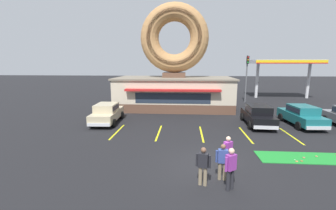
{
  "coord_description": "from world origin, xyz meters",
  "views": [
    {
      "loc": [
        -1.06,
        -10.13,
        4.8
      ],
      "look_at": [
        -2.2,
        5.0,
        2.0
      ],
      "focal_mm": 24.0,
      "sensor_mm": 36.0,
      "label": 1
    }
  ],
  "objects_px": {
    "pedestrian_blue_sweater_man": "(223,160)",
    "golf_ball": "(295,160)",
    "car_black": "(258,114)",
    "pedestrian_clipboard_woman": "(203,165)",
    "traffic_light_pole": "(247,73)",
    "car_champagne": "(107,112)",
    "pedestrian_hooded_kid": "(228,152)",
    "pedestrian_leather_jacket_man": "(231,167)",
    "car_teal": "(301,115)",
    "trash_bin": "(110,108)"
  },
  "relations": [
    {
      "from": "car_champagne",
      "to": "trash_bin",
      "type": "height_order",
      "value": "car_champagne"
    },
    {
      "from": "car_black",
      "to": "traffic_light_pole",
      "type": "height_order",
      "value": "traffic_light_pole"
    },
    {
      "from": "car_black",
      "to": "pedestrian_blue_sweater_man",
      "type": "relative_size",
      "value": 2.96
    },
    {
      "from": "golf_ball",
      "to": "pedestrian_leather_jacket_man",
      "type": "bearing_deg",
      "value": -142.23
    },
    {
      "from": "pedestrian_hooded_kid",
      "to": "traffic_light_pole",
      "type": "height_order",
      "value": "traffic_light_pole"
    },
    {
      "from": "pedestrian_clipboard_woman",
      "to": "trash_bin",
      "type": "height_order",
      "value": "pedestrian_clipboard_woman"
    },
    {
      "from": "golf_ball",
      "to": "pedestrian_clipboard_woman",
      "type": "height_order",
      "value": "pedestrian_clipboard_woman"
    },
    {
      "from": "car_black",
      "to": "pedestrian_leather_jacket_man",
      "type": "bearing_deg",
      "value": -112.56
    },
    {
      "from": "car_black",
      "to": "pedestrian_blue_sweater_man",
      "type": "distance_m",
      "value": 9.78
    },
    {
      "from": "golf_ball",
      "to": "car_black",
      "type": "xyz_separation_m",
      "value": [
        0.2,
        6.67,
        0.82
      ]
    },
    {
      "from": "golf_ball",
      "to": "pedestrian_hooded_kid",
      "type": "distance_m",
      "value": 3.89
    },
    {
      "from": "pedestrian_leather_jacket_man",
      "to": "traffic_light_pole",
      "type": "height_order",
      "value": "traffic_light_pole"
    },
    {
      "from": "car_teal",
      "to": "pedestrian_blue_sweater_man",
      "type": "bearing_deg",
      "value": -129.95
    },
    {
      "from": "pedestrian_leather_jacket_man",
      "to": "pedestrian_blue_sweater_man",
      "type": "bearing_deg",
      "value": 102.83
    },
    {
      "from": "pedestrian_clipboard_woman",
      "to": "traffic_light_pole",
      "type": "distance_m",
      "value": 21.4
    },
    {
      "from": "car_black",
      "to": "car_champagne",
      "type": "height_order",
      "value": "same"
    },
    {
      "from": "pedestrian_blue_sweater_man",
      "to": "traffic_light_pole",
      "type": "bearing_deg",
      "value": 73.05
    },
    {
      "from": "car_black",
      "to": "pedestrian_clipboard_woman",
      "type": "bearing_deg",
      "value": -118.2
    },
    {
      "from": "traffic_light_pole",
      "to": "pedestrian_hooded_kid",
      "type": "bearing_deg",
      "value": -106.68
    },
    {
      "from": "car_black",
      "to": "pedestrian_hooded_kid",
      "type": "bearing_deg",
      "value": -115.56
    },
    {
      "from": "pedestrian_hooded_kid",
      "to": "golf_ball",
      "type": "bearing_deg",
      "value": 19.19
    },
    {
      "from": "pedestrian_leather_jacket_man",
      "to": "traffic_light_pole",
      "type": "xyz_separation_m",
      "value": [
        5.8,
        20.36,
        2.77
      ]
    },
    {
      "from": "car_champagne",
      "to": "pedestrian_hooded_kid",
      "type": "height_order",
      "value": "car_champagne"
    },
    {
      "from": "golf_ball",
      "to": "pedestrian_leather_jacket_man",
      "type": "height_order",
      "value": "pedestrian_leather_jacket_man"
    },
    {
      "from": "pedestrian_hooded_kid",
      "to": "pedestrian_leather_jacket_man",
      "type": "distance_m",
      "value": 1.7
    },
    {
      "from": "car_champagne",
      "to": "pedestrian_hooded_kid",
      "type": "xyz_separation_m",
      "value": [
        8.33,
        -7.76,
        0.0
      ]
    },
    {
      "from": "pedestrian_clipboard_woman",
      "to": "trash_bin",
      "type": "distance_m",
      "value": 15.28
    },
    {
      "from": "pedestrian_hooded_kid",
      "to": "car_black",
      "type": "bearing_deg",
      "value": 64.44
    },
    {
      "from": "golf_ball",
      "to": "car_black",
      "type": "bearing_deg",
      "value": 88.28
    },
    {
      "from": "pedestrian_blue_sweater_man",
      "to": "pedestrian_clipboard_woman",
      "type": "bearing_deg",
      "value": -149.56
    },
    {
      "from": "pedestrian_blue_sweater_man",
      "to": "traffic_light_pole",
      "type": "height_order",
      "value": "traffic_light_pole"
    },
    {
      "from": "car_black",
      "to": "car_champagne",
      "type": "bearing_deg",
      "value": -179.26
    },
    {
      "from": "car_black",
      "to": "golf_ball",
      "type": "bearing_deg",
      "value": -91.72
    },
    {
      "from": "pedestrian_hooded_kid",
      "to": "traffic_light_pole",
      "type": "relative_size",
      "value": 0.27
    },
    {
      "from": "car_teal",
      "to": "pedestrian_clipboard_woman",
      "type": "distance_m",
      "value": 12.67
    },
    {
      "from": "golf_ball",
      "to": "trash_bin",
      "type": "bearing_deg",
      "value": 141.71
    },
    {
      "from": "pedestrian_hooded_kid",
      "to": "pedestrian_clipboard_woman",
      "type": "relative_size",
      "value": 1.0
    },
    {
      "from": "pedestrian_hooded_kid",
      "to": "traffic_light_pole",
      "type": "distance_m",
      "value": 19.69
    },
    {
      "from": "pedestrian_clipboard_woman",
      "to": "car_teal",
      "type": "bearing_deg",
      "value": 48.57
    },
    {
      "from": "golf_ball",
      "to": "pedestrian_clipboard_woman",
      "type": "xyz_separation_m",
      "value": [
        -4.81,
        -2.67,
        0.83
      ]
    },
    {
      "from": "pedestrian_clipboard_woman",
      "to": "car_champagne",
      "type": "bearing_deg",
      "value": 127.74
    },
    {
      "from": "pedestrian_hooded_kid",
      "to": "traffic_light_pole",
      "type": "bearing_deg",
      "value": 73.32
    },
    {
      "from": "pedestrian_leather_jacket_man",
      "to": "car_teal",
      "type": "bearing_deg",
      "value": 52.98
    },
    {
      "from": "pedestrian_blue_sweater_man",
      "to": "golf_ball",
      "type": "bearing_deg",
      "value": 28.73
    },
    {
      "from": "car_black",
      "to": "pedestrian_blue_sweater_man",
      "type": "height_order",
      "value": "car_black"
    },
    {
      "from": "pedestrian_blue_sweater_man",
      "to": "pedestrian_hooded_kid",
      "type": "relative_size",
      "value": 0.98
    },
    {
      "from": "pedestrian_leather_jacket_man",
      "to": "trash_bin",
      "type": "relative_size",
      "value": 1.74
    },
    {
      "from": "car_teal",
      "to": "golf_ball",
      "type": "bearing_deg",
      "value": -117.63
    },
    {
      "from": "golf_ball",
      "to": "pedestrian_clipboard_woman",
      "type": "relative_size",
      "value": 0.03
    },
    {
      "from": "pedestrian_clipboard_woman",
      "to": "golf_ball",
      "type": "bearing_deg",
      "value": 29.03
    }
  ]
}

